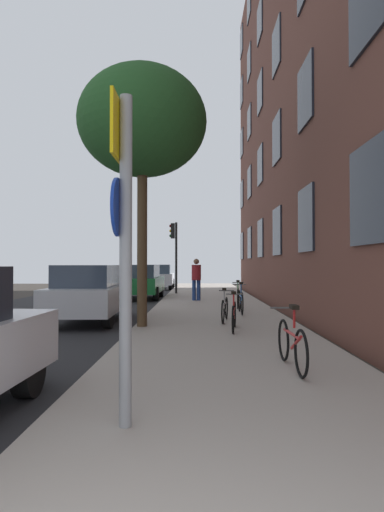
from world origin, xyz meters
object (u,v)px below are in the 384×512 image
(traffic_light, at_px, (174,245))
(bicycle_3, at_px, (241,301))
(pedestrian_0, at_px, (196,277))
(car_1, at_px, (89,293))
(bicycle_0, at_px, (292,344))
(tree_near, at_px, (142,123))
(car_2, at_px, (141,281))
(car_3, at_px, (159,276))
(bicycle_1, at_px, (234,315))
(bicycle_4, at_px, (238,297))
(sign_post, at_px, (123,231))
(bicycle_2, at_px, (225,308))

(traffic_light, bearing_deg, bicycle_3, -74.50)
(bicycle_3, bearing_deg, pedestrian_0, 106.05)
(car_1, bearing_deg, bicycle_3, 15.68)
(pedestrian_0, bearing_deg, bicycle_0, -83.14)
(tree_near, xyz_separation_m, car_1, (-1.72, 1.60, -4.34))
(pedestrian_0, relative_size, car_2, 0.43)
(bicycle_3, xyz_separation_m, car_3, (-3.96, 15.42, 0.33))
(bicycle_1, bearing_deg, car_1, 150.36)
(bicycle_4, height_order, car_1, car_1)
(tree_near, bearing_deg, sign_post, -84.18)
(sign_post, distance_m, bicycle_4, 11.60)
(bicycle_0, distance_m, bicycle_1, 3.75)
(bicycle_4, distance_m, car_1, 5.48)
(bicycle_1, relative_size, car_3, 0.41)
(bicycle_2, bearing_deg, bicycle_0, -82.87)
(bicycle_0, relative_size, pedestrian_0, 0.97)
(bicycle_3, relative_size, pedestrian_0, 1.00)
(bicycle_1, bearing_deg, car_2, 108.62)
(tree_near, height_order, bicycle_1, tree_near)
(traffic_light, height_order, bicycle_3, traffic_light)
(bicycle_1, bearing_deg, car_3, 100.37)
(tree_near, height_order, bicycle_3, tree_near)
(bicycle_3, relative_size, car_1, 0.42)
(bicycle_1, distance_m, bicycle_4, 5.34)
(bicycle_1, height_order, bicycle_4, bicycle_4)
(bicycle_4, height_order, pedestrian_0, pedestrian_0)
(sign_post, bearing_deg, car_2, 96.95)
(sign_post, bearing_deg, bicycle_2, 79.33)
(sign_post, distance_m, bicycle_1, 6.37)
(pedestrian_0, relative_size, car_1, 0.42)
(traffic_light, xyz_separation_m, car_2, (-1.47, -2.26, -1.85))
(pedestrian_0, bearing_deg, sign_post, -92.53)
(bicycle_0, distance_m, bicycle_4, 9.02)
(car_1, height_order, car_2, same)
(bicycle_4, bearing_deg, bicycle_0, -90.22)
(tree_near, height_order, bicycle_2, tree_near)
(tree_near, height_order, bicycle_0, tree_near)
(car_2, relative_size, car_3, 1.04)
(sign_post, height_order, pedestrian_0, sign_post)
(traffic_light, xyz_separation_m, bicycle_3, (2.59, -9.35, -2.18))
(traffic_light, bearing_deg, bicycle_0, -80.94)
(tree_near, height_order, bicycle_4, tree_near)
(sign_post, xyz_separation_m, pedestrian_0, (0.63, 14.38, -0.84))
(pedestrian_0, bearing_deg, car_2, 140.43)
(sign_post, bearing_deg, car_1, 106.23)
(car_1, distance_m, car_3, 16.68)
(tree_near, relative_size, bicycle_2, 4.06)
(sign_post, relative_size, bicycle_4, 1.90)
(sign_post, bearing_deg, pedestrian_0, 87.47)
(bicycle_3, bearing_deg, car_2, 119.82)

